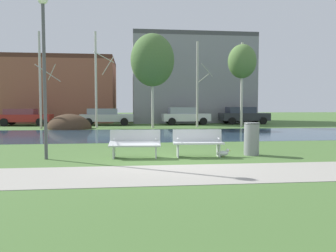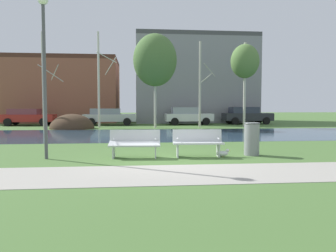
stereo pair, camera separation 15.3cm
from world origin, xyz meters
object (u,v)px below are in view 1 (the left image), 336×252
bench_left (135,143)px  bench_right (198,142)px  trash_bin (252,138)px  streetlamp (44,48)px  parked_wagon_fourth_dark (243,115)px  parked_sedan_second_silver (106,116)px  seagull (223,153)px  parked_hatch_third_white (185,116)px  parked_van_nearest_red (24,117)px

bench_left → bench_right: bearing=0.0°
trash_bin → streetlamp: streetlamp is taller
streetlamp → trash_bin: bearing=1.0°
trash_bin → parked_wagon_fourth_dark: bearing=71.4°
streetlamp → parked_wagon_fourth_dark: size_ratio=1.15×
bench_left → trash_bin: bearing=2.0°
streetlamp → parked_wagon_fourth_dark: (12.67, 18.29, -2.55)m
parked_sedan_second_silver → streetlamp: bearing=-91.6°
bench_right → bench_left: bearing=180.0°
seagull → bench_right: bearing=166.9°
seagull → parked_hatch_third_white: size_ratio=0.11×
seagull → streetlamp: size_ratio=0.09×
bench_right → parked_hatch_third_white: (2.54, 17.94, 0.32)m
bench_right → parked_wagon_fourth_dark: bearing=66.6°
bench_left → parked_van_nearest_red: 20.25m
parked_van_nearest_red → bench_right: bearing=-58.9°
bench_right → trash_bin: (1.83, 0.13, 0.09)m
seagull → parked_hatch_third_white: 18.21m
seagull → streetlamp: 6.38m
streetlamp → bench_left: bearing=-0.5°
bench_left → streetlamp: bearing=179.5°
trash_bin → seagull: size_ratio=2.35×
streetlamp → parked_van_nearest_red: (-6.24, 18.14, -2.61)m
bench_right → parked_van_nearest_red: (-10.96, 18.16, 0.27)m
trash_bin → seagull: bearing=-163.4°
bench_left → bench_right: (2.02, 0.00, 0.00)m
bench_left → bench_right: 2.02m
parked_sedan_second_silver → parked_hatch_third_white: parked_hatch_third_white is taller
parked_wagon_fourth_dark → streetlamp: bearing=-124.7°
streetlamp → parked_hatch_third_white: 19.50m
bench_right → seagull: bearing=-13.1°
bench_left → parked_van_nearest_red: bearing=116.2°
trash_bin → streetlamp: bearing=-179.0°
parked_van_nearest_red → parked_wagon_fourth_dark: bearing=0.5°
parked_wagon_fourth_dark → parked_sedan_second_silver: bearing=-177.6°
bench_left → streetlamp: streetlamp is taller
bench_left → parked_wagon_fourth_dark: 20.84m
parked_wagon_fourth_dark → bench_left: bearing=-118.5°
bench_right → streetlamp: size_ratio=0.33×
bench_right → parked_sedan_second_silver: (-4.23, 17.81, 0.28)m
bench_right → trash_bin: bearing=4.1°
bench_left → seagull: (2.80, -0.18, -0.34)m
trash_bin → parked_hatch_third_white: parked_hatch_third_white is taller
bench_left → trash_bin: size_ratio=1.51×
parked_van_nearest_red → trash_bin: bearing=-54.6°
trash_bin → parked_van_nearest_red: size_ratio=0.26×
bench_right → parked_van_nearest_red: parked_van_nearest_red is taller
parked_hatch_third_white → parked_sedan_second_silver: bearing=-178.9°
streetlamp → parked_van_nearest_red: streetlamp is taller
seagull → parked_van_nearest_red: size_ratio=0.11×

